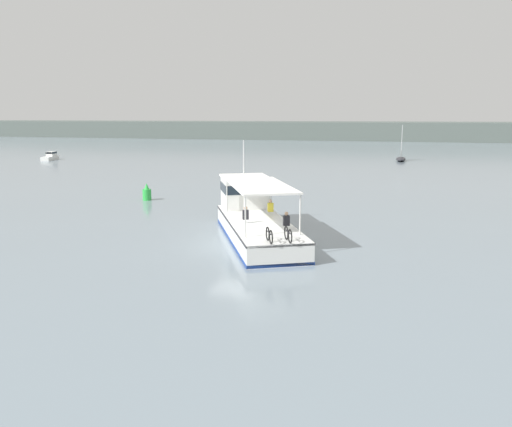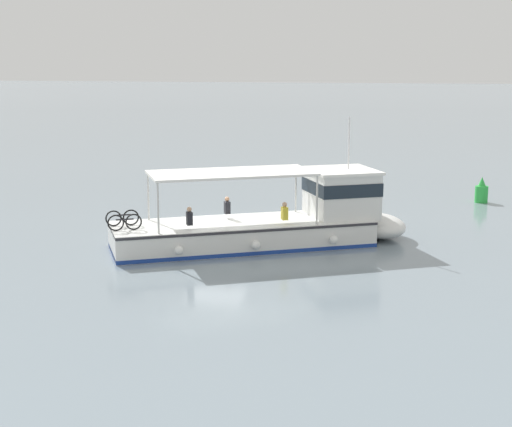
# 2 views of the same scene
# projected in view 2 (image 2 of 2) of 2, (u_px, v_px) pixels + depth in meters

# --- Properties ---
(ground_plane) EXTENTS (400.00, 400.00, 0.00)m
(ground_plane) POSITION_uv_depth(u_px,v_px,m) (216.00, 240.00, 33.99)
(ground_plane) COLOR gray
(ferry_main) EXTENTS (8.34, 12.78, 5.32)m
(ferry_main) POSITION_uv_depth(u_px,v_px,m) (279.00, 221.00, 33.05)
(ferry_main) COLOR white
(ferry_main) RESTS_ON ground
(channel_buoy) EXTENTS (0.70, 0.70, 1.40)m
(channel_buoy) POSITION_uv_depth(u_px,v_px,m) (481.00, 192.00, 42.67)
(channel_buoy) COLOR green
(channel_buoy) RESTS_ON ground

